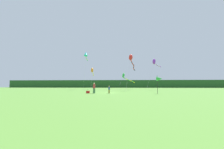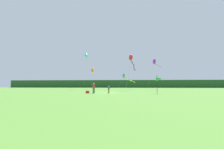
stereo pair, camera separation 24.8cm
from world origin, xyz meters
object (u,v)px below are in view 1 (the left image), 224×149
(person_adult, at_px, (94,87))
(cooler_box, at_px, (88,92))
(kite_cyan, at_px, (86,54))
(kite_green, at_px, (125,77))
(banner_flag_pole, at_px, (159,79))
(kite_purple, at_px, (154,62))
(person_child, at_px, (109,89))
(kite_orange, at_px, (92,71))
(kite_red, at_px, (131,59))

(person_adult, relative_size, cooler_box, 3.10)
(cooler_box, xyz_separation_m, kite_cyan, (-5.46, 19.39, 10.28))
(kite_green, distance_m, kite_cyan, 13.51)
(banner_flag_pole, bearing_deg, kite_purple, 80.85)
(person_child, relative_size, cooler_box, 2.19)
(kite_green, xyz_separation_m, kite_orange, (-9.25, -1.84, 1.60))
(kite_cyan, height_order, kite_red, kite_cyan)
(person_adult, xyz_separation_m, kite_red, (6.61, 12.76, 6.71))
(cooler_box, relative_size, kite_cyan, 0.05)
(kite_cyan, relative_size, kite_orange, 1.37)
(kite_purple, xyz_separation_m, kite_cyan, (-19.30, 3.76, 3.16))
(kite_purple, relative_size, kite_orange, 0.99)
(kite_purple, bearing_deg, person_adult, -129.21)
(person_child, height_order, kite_green, kite_green)
(kite_red, bearing_deg, banner_flag_pole, -73.38)
(banner_flag_pole, bearing_deg, kite_green, 105.14)
(kite_purple, bearing_deg, kite_green, 154.93)
(person_adult, xyz_separation_m, kite_orange, (-4.07, 17.44, 4.32))
(kite_purple, xyz_separation_m, kite_red, (-6.21, -2.96, 0.33))
(person_child, bearing_deg, person_adult, -171.31)
(kite_red, bearing_deg, person_adult, -117.38)
(person_adult, bearing_deg, kite_red, 62.62)
(person_child, relative_size, kite_red, 0.11)
(person_adult, relative_size, kite_red, 0.15)
(banner_flag_pole, relative_size, kite_green, 0.35)
(banner_flag_pole, height_order, kite_cyan, kite_cyan)
(kite_red, bearing_deg, kite_cyan, 152.81)
(kite_green, height_order, kite_red, kite_red)
(kite_green, height_order, kite_purple, kite_purple)
(kite_green, bearing_deg, kite_red, -77.74)
(cooler_box, height_order, kite_green, kite_green)
(kite_red, bearing_deg, kite_orange, 156.30)
(kite_orange, bearing_deg, cooler_box, -80.05)
(person_adult, relative_size, person_child, 1.42)
(person_adult, relative_size, kite_cyan, 0.15)
(cooler_box, bearing_deg, person_adult, -4.92)
(kite_green, bearing_deg, kite_purple, -25.07)
(kite_cyan, xyz_separation_m, kite_red, (13.09, -6.72, -2.83))
(person_adult, bearing_deg, cooler_box, 175.08)
(banner_flag_pole, bearing_deg, kite_orange, 129.99)
(person_child, relative_size, banner_flag_pole, 0.42)
(kite_green, bearing_deg, person_child, -98.46)
(kite_cyan, distance_m, kite_orange, 6.10)
(person_child, distance_m, cooler_box, 3.44)
(person_adult, relative_size, kite_purple, 0.20)
(kite_green, height_order, kite_cyan, kite_cyan)
(person_child, bearing_deg, kite_purple, 55.77)
(kite_cyan, bearing_deg, cooler_box, -74.28)
(person_adult, distance_m, kite_red, 15.85)
(cooler_box, bearing_deg, person_child, 4.63)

